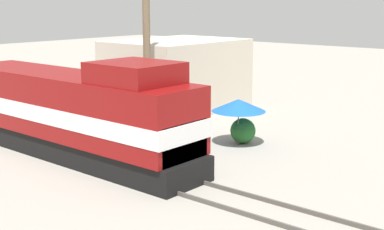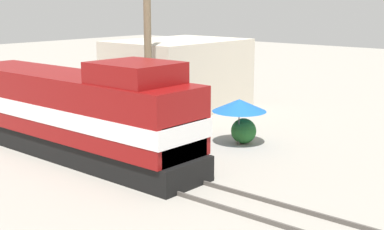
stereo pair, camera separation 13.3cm
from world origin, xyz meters
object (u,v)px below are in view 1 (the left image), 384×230
object	(u,v)px
vendor_umbrella	(239,105)
bicycle	(189,137)
utility_pole	(146,15)
billboard_sign	(174,77)
person_bystander	(162,130)
locomotive	(75,113)

from	to	relation	value
vendor_umbrella	bicycle	size ratio (longest dim) A/B	1.24
utility_pole	billboard_sign	distance (m)	4.13
utility_pole	person_bystander	size ratio (longest dim) A/B	6.55
person_bystander	bicycle	distance (m)	1.58
utility_pole	vendor_umbrella	distance (m)	6.63
vendor_umbrella	bicycle	bearing A→B (deg)	131.65
vendor_umbrella	bicycle	distance (m)	2.74
locomotive	utility_pole	world-z (taller)	utility_pole
locomotive	person_bystander	bearing A→B (deg)	-36.31
locomotive	person_bystander	xyz separation A→B (m)	(3.04, -2.23, -0.93)
vendor_umbrella	locomotive	bearing A→B (deg)	144.63
billboard_sign	person_bystander	distance (m)	6.05
locomotive	vendor_umbrella	bearing A→B (deg)	-35.37
locomotive	utility_pole	distance (m)	6.75
vendor_umbrella	person_bystander	xyz separation A→B (m)	(-2.96, 2.02, -0.92)
locomotive	billboard_sign	world-z (taller)	locomotive
utility_pole	vendor_umbrella	size ratio (longest dim) A/B	4.64
bicycle	billboard_sign	bearing A→B (deg)	114.95
utility_pole	locomotive	bearing A→B (deg)	-169.47
locomotive	person_bystander	size ratio (longest dim) A/B	7.76
vendor_umbrella	billboard_sign	size ratio (longest dim) A/B	0.72
billboard_sign	bicycle	distance (m)	5.44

